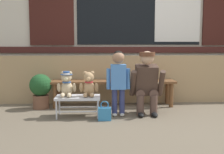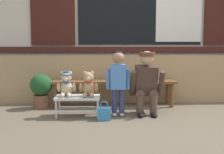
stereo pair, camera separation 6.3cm
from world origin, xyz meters
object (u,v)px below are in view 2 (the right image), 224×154
small_display_bench (78,98)px  child_standing (118,76)px  wooden_bench_long (114,84)px  teddy_bear_with_hat (66,84)px  adult_crouching (147,83)px  handbag_on_ground (104,113)px  teddy_bear_plain (89,85)px  potted_plant (41,89)px

small_display_bench → child_standing: 0.67m
small_display_bench → child_standing: child_standing is taller
wooden_bench_long → teddy_bear_with_hat: bearing=-135.2°
teddy_bear_with_hat → adult_crouching: size_ratio=0.38×
wooden_bench_long → adult_crouching: bearing=-51.7°
child_standing → handbag_on_ground: size_ratio=3.52×
wooden_bench_long → child_standing: 0.73m
teddy_bear_plain → child_standing: bearing=1.0°
handbag_on_ground → teddy_bear_plain: bearing=134.6°
wooden_bench_long → teddy_bear_plain: size_ratio=5.78×
handbag_on_ground → wooden_bench_long: bearing=79.9°
small_display_bench → handbag_on_ground: 0.48m
adult_crouching → potted_plant: bearing=164.6°
teddy_bear_with_hat → potted_plant: bearing=131.1°
teddy_bear_with_hat → teddy_bear_plain: (0.32, -0.00, -0.01)m
wooden_bench_long → small_display_bench: 0.90m
teddy_bear_with_hat → potted_plant: 0.76m
teddy_bear_plain → adult_crouching: size_ratio=0.38×
teddy_bear_plain → potted_plant: teddy_bear_plain is taller
handbag_on_ground → teddy_bear_with_hat: bearing=157.4°
child_standing → adult_crouching: 0.46m
small_display_bench → adult_crouching: (1.02, 0.10, 0.21)m
adult_crouching → potted_plant: size_ratio=1.67×
small_display_bench → adult_crouching: size_ratio=0.67×
wooden_bench_long → teddy_bear_with_hat: 1.00m
wooden_bench_long → child_standing: (0.04, -0.70, 0.22)m
wooden_bench_long → potted_plant: (-1.20, -0.14, -0.05)m
teddy_bear_with_hat → adult_crouching: bearing=4.8°
wooden_bench_long → adult_crouching: size_ratio=2.21×
wooden_bench_long → handbag_on_ground: 0.98m
teddy_bear_with_hat → teddy_bear_plain: same height
wooden_bench_long → handbag_on_ground: bearing=-100.1°
adult_crouching → handbag_on_ground: adult_crouching is taller
wooden_bench_long → small_display_bench: size_ratio=3.28×
small_display_bench → child_standing: (0.59, 0.01, 0.33)m
teddy_bear_plain → small_display_bench: bearing=-179.5°
child_standing → adult_crouching: size_ratio=1.01×
small_display_bench → teddy_bear_with_hat: (-0.16, 0.00, 0.21)m
teddy_bear_plain → handbag_on_ground: size_ratio=1.34×
child_standing → adult_crouching: bearing=11.9°
small_display_bench → adult_crouching: 1.05m
teddy_bear_with_hat → handbag_on_ground: (0.54, -0.23, -0.38)m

